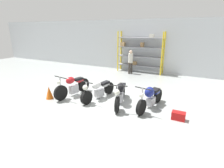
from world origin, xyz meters
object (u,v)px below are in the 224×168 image
(toolbox, at_px, (178,116))
(traffic_cone, at_px, (49,93))
(shelving_rack, at_px, (139,51))
(motorcycle_white, at_px, (98,90))
(motorcycle_black, at_px, (120,93))
(person_browsing, at_px, (131,60))
(motorcycle_blue, at_px, (150,97))
(motorcycle_red, at_px, (73,86))

(toolbox, height_order, traffic_cone, traffic_cone)
(shelving_rack, distance_m, motorcycle_white, 5.75)
(motorcycle_black, bearing_deg, traffic_cone, -89.12)
(traffic_cone, bearing_deg, motorcycle_black, 16.43)
(motorcycle_white, bearing_deg, traffic_cone, -53.97)
(person_browsing, height_order, toolbox, person_browsing)
(motorcycle_black, xyz_separation_m, toolbox, (2.29, -0.29, -0.34))
(motorcycle_blue, bearing_deg, person_browsing, -140.16)
(motorcycle_black, bearing_deg, toolbox, 67.13)
(motorcycle_blue, height_order, traffic_cone, motorcycle_blue)
(motorcycle_black, height_order, toolbox, motorcycle_black)
(motorcycle_white, bearing_deg, shelving_rack, -169.28)
(person_browsing, height_order, traffic_cone, person_browsing)
(motorcycle_white, bearing_deg, motorcycle_black, 95.19)
(toolbox, bearing_deg, motorcycle_red, 178.11)
(motorcycle_black, bearing_deg, motorcycle_blue, 82.68)
(toolbox, bearing_deg, traffic_cone, -173.60)
(motorcycle_red, distance_m, traffic_cone, 1.04)
(motorcycle_white, height_order, motorcycle_blue, motorcycle_blue)
(motorcycle_white, distance_m, toolbox, 3.41)
(traffic_cone, bearing_deg, shelving_rack, 74.91)
(motorcycle_red, xyz_separation_m, toolbox, (4.61, -0.15, -0.32))
(motorcycle_red, bearing_deg, motorcycle_white, 108.91)
(motorcycle_black, bearing_deg, motorcycle_red, -102.05)
(motorcycle_black, relative_size, person_browsing, 1.33)
(motorcycle_white, distance_m, motorcycle_black, 1.09)
(motorcycle_blue, bearing_deg, toolbox, 77.90)
(motorcycle_blue, bearing_deg, motorcycle_white, -77.08)
(motorcycle_black, distance_m, motorcycle_blue, 1.19)
(person_browsing, relative_size, toolbox, 3.60)
(shelving_rack, height_order, traffic_cone, shelving_rack)
(shelving_rack, height_order, motorcycle_red, shelving_rack)
(toolbox, xyz_separation_m, traffic_cone, (-5.30, -0.59, 0.14))
(traffic_cone, bearing_deg, person_browsing, 75.70)
(motorcycle_black, height_order, motorcycle_blue, motorcycle_black)
(person_browsing, relative_size, traffic_cone, 2.88)
(person_browsing, bearing_deg, motorcycle_blue, 155.97)
(shelving_rack, xyz_separation_m, traffic_cone, (-1.79, -6.62, -1.17))
(motorcycle_white, relative_size, person_browsing, 1.30)
(shelving_rack, height_order, motorcycle_blue, shelving_rack)
(toolbox, bearing_deg, person_browsing, 125.78)
(motorcycle_red, distance_m, motorcycle_black, 2.32)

